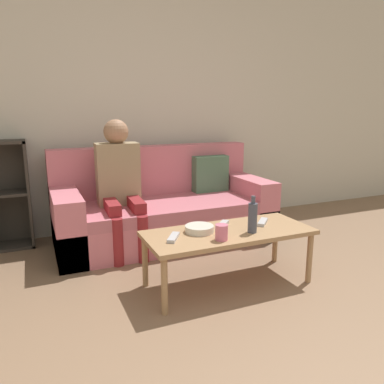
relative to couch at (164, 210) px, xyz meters
name	(u,v)px	position (x,y,z in m)	size (l,w,h in m)	color
wall_back	(132,99)	(-0.14, 0.50, 1.02)	(12.00, 0.06, 2.60)	beige
couch	(164,210)	(0.00, 0.00, 0.00)	(1.95, 0.85, 0.85)	#D1707F
coffee_table	(229,236)	(0.09, -1.08, 0.08)	(1.16, 0.48, 0.39)	#A87F56
person_adult	(119,177)	(-0.42, -0.08, 0.36)	(0.37, 0.61, 1.12)	maroon
cup_near	(222,232)	(-0.04, -1.22, 0.17)	(0.08, 0.08, 0.10)	pink
tv_remote_0	(173,237)	(-0.31, -1.09, 0.13)	(0.13, 0.17, 0.02)	#B7B7BC
tv_remote_1	(263,222)	(0.40, -1.03, 0.13)	(0.15, 0.16, 0.02)	#B7B7BC
tv_remote_2	(223,224)	(0.10, -0.97, 0.13)	(0.15, 0.16, 0.02)	#B7B7BC
snack_bowl	(199,229)	(-0.10, -1.02, 0.14)	(0.19, 0.19, 0.05)	beige
bottle	(253,217)	(0.22, -1.17, 0.22)	(0.06, 0.06, 0.25)	#424756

